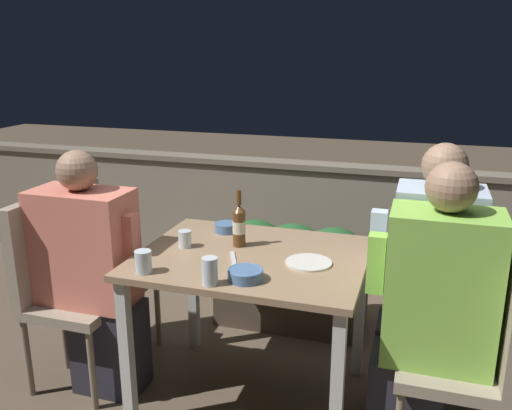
{
  "coord_description": "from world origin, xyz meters",
  "views": [
    {
      "loc": [
        0.71,
        -2.2,
        1.67
      ],
      "look_at": [
        0.0,
        0.06,
        0.98
      ],
      "focal_mm": 38.0,
      "sensor_mm": 36.0,
      "label": 1
    }
  ],
  "objects_px": {
    "person_coral_top": "(93,275)",
    "person_blue_shirt": "(425,286)",
    "person_green_blouse": "(429,319)",
    "chair_left_far": "(91,258)",
    "chair_right_near": "(483,342)",
    "potted_plant": "(490,290)",
    "beer_bottle": "(239,225)",
    "chair_right_far": "(472,309)",
    "chair_left_near": "(58,276)"
  },
  "relations": [
    {
      "from": "person_green_blouse",
      "to": "chair_right_far",
      "type": "distance_m",
      "value": 0.34
    },
    {
      "from": "beer_bottle",
      "to": "person_blue_shirt",
      "type": "bearing_deg",
      "value": 1.8
    },
    {
      "from": "chair_left_near",
      "to": "chair_right_near",
      "type": "height_order",
      "value": "same"
    },
    {
      "from": "person_blue_shirt",
      "to": "chair_right_near",
      "type": "bearing_deg",
      "value": -51.62
    },
    {
      "from": "chair_right_far",
      "to": "beer_bottle",
      "type": "bearing_deg",
      "value": -178.55
    },
    {
      "from": "beer_bottle",
      "to": "chair_right_near",
      "type": "bearing_deg",
      "value": -13.25
    },
    {
      "from": "person_coral_top",
      "to": "chair_right_far",
      "type": "relative_size",
      "value": 1.26
    },
    {
      "from": "chair_right_far",
      "to": "potted_plant",
      "type": "height_order",
      "value": "chair_right_far"
    },
    {
      "from": "person_coral_top",
      "to": "potted_plant",
      "type": "distance_m",
      "value": 2.08
    },
    {
      "from": "chair_left_far",
      "to": "chair_right_far",
      "type": "height_order",
      "value": "same"
    },
    {
      "from": "chair_right_near",
      "to": "person_blue_shirt",
      "type": "height_order",
      "value": "person_blue_shirt"
    },
    {
      "from": "person_blue_shirt",
      "to": "chair_left_far",
      "type": "bearing_deg",
      "value": 179.59
    },
    {
      "from": "person_coral_top",
      "to": "person_blue_shirt",
      "type": "bearing_deg",
      "value": 8.99
    },
    {
      "from": "chair_right_near",
      "to": "person_coral_top",
      "type": "bearing_deg",
      "value": 178.74
    },
    {
      "from": "person_coral_top",
      "to": "potted_plant",
      "type": "height_order",
      "value": "person_coral_top"
    },
    {
      "from": "beer_bottle",
      "to": "person_coral_top",
      "type": "bearing_deg",
      "value": -162.3
    },
    {
      "from": "person_green_blouse",
      "to": "chair_right_near",
      "type": "bearing_deg",
      "value": 0.0
    },
    {
      "from": "chair_left_far",
      "to": "beer_bottle",
      "type": "relative_size",
      "value": 3.53
    },
    {
      "from": "potted_plant",
      "to": "person_green_blouse",
      "type": "bearing_deg",
      "value": -110.29
    },
    {
      "from": "chair_right_near",
      "to": "person_blue_shirt",
      "type": "relative_size",
      "value": 0.75
    },
    {
      "from": "person_coral_top",
      "to": "beer_bottle",
      "type": "distance_m",
      "value": 0.76
    },
    {
      "from": "person_green_blouse",
      "to": "person_blue_shirt",
      "type": "xyz_separation_m",
      "value": [
        -0.02,
        0.28,
        0.02
      ]
    },
    {
      "from": "person_coral_top",
      "to": "person_blue_shirt",
      "type": "relative_size",
      "value": 0.94
    },
    {
      "from": "person_coral_top",
      "to": "person_blue_shirt",
      "type": "height_order",
      "value": "person_blue_shirt"
    },
    {
      "from": "chair_right_near",
      "to": "chair_left_near",
      "type": "bearing_deg",
      "value": 178.87
    },
    {
      "from": "person_coral_top",
      "to": "chair_right_far",
      "type": "xyz_separation_m",
      "value": [
        1.74,
        0.24,
        -0.03
      ]
    },
    {
      "from": "chair_left_near",
      "to": "potted_plant",
      "type": "distance_m",
      "value": 2.26
    },
    {
      "from": "chair_right_near",
      "to": "person_blue_shirt",
      "type": "distance_m",
      "value": 0.37
    },
    {
      "from": "person_coral_top",
      "to": "chair_right_far",
      "type": "distance_m",
      "value": 1.76
    },
    {
      "from": "chair_left_near",
      "to": "chair_right_far",
      "type": "height_order",
      "value": "same"
    },
    {
      "from": "chair_right_near",
      "to": "chair_right_far",
      "type": "height_order",
      "value": "same"
    },
    {
      "from": "person_coral_top",
      "to": "chair_left_far",
      "type": "relative_size",
      "value": 1.26
    },
    {
      "from": "potted_plant",
      "to": "chair_left_near",
      "type": "bearing_deg",
      "value": -158.04
    },
    {
      "from": "person_coral_top",
      "to": "person_green_blouse",
      "type": "xyz_separation_m",
      "value": [
        1.56,
        -0.04,
        0.03
      ]
    },
    {
      "from": "potted_plant",
      "to": "chair_right_near",
      "type": "bearing_deg",
      "value": -97.86
    },
    {
      "from": "chair_left_near",
      "to": "person_blue_shirt",
      "type": "height_order",
      "value": "person_blue_shirt"
    },
    {
      "from": "chair_left_far",
      "to": "chair_right_near",
      "type": "relative_size",
      "value": 1.0
    },
    {
      "from": "chair_left_far",
      "to": "beer_bottle",
      "type": "distance_m",
      "value": 0.91
    },
    {
      "from": "chair_right_far",
      "to": "person_blue_shirt",
      "type": "bearing_deg",
      "value": 180.0
    },
    {
      "from": "person_coral_top",
      "to": "beer_bottle",
      "type": "xyz_separation_m",
      "value": [
        0.68,
        0.22,
        0.26
      ]
    },
    {
      "from": "person_coral_top",
      "to": "chair_right_far",
      "type": "height_order",
      "value": "person_coral_top"
    },
    {
      "from": "chair_left_near",
      "to": "person_blue_shirt",
      "type": "xyz_separation_m",
      "value": [
        1.75,
        0.24,
        0.08
      ]
    },
    {
      "from": "person_coral_top",
      "to": "chair_right_near",
      "type": "relative_size",
      "value": 1.26
    },
    {
      "from": "chair_left_far",
      "to": "chair_right_near",
      "type": "distance_m",
      "value": 1.97
    },
    {
      "from": "chair_left_near",
      "to": "person_green_blouse",
      "type": "bearing_deg",
      "value": -1.26
    },
    {
      "from": "person_coral_top",
      "to": "person_green_blouse",
      "type": "relative_size",
      "value": 0.96
    },
    {
      "from": "person_green_blouse",
      "to": "beer_bottle",
      "type": "xyz_separation_m",
      "value": [
        -0.88,
        0.26,
        0.22
      ]
    },
    {
      "from": "chair_left_near",
      "to": "person_coral_top",
      "type": "height_order",
      "value": "person_coral_top"
    },
    {
      "from": "person_blue_shirt",
      "to": "potted_plant",
      "type": "xyz_separation_m",
      "value": [
        0.35,
        0.6,
        -0.24
      ]
    },
    {
      "from": "chair_right_near",
      "to": "potted_plant",
      "type": "xyz_separation_m",
      "value": [
        0.12,
        0.88,
        -0.16
      ]
    }
  ]
}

